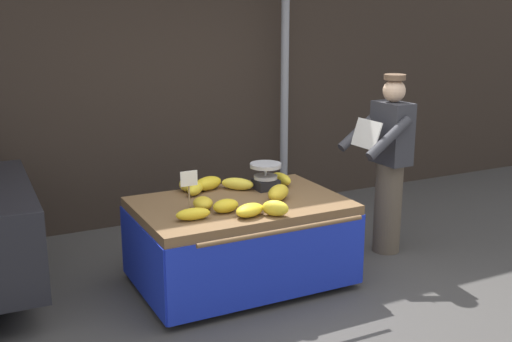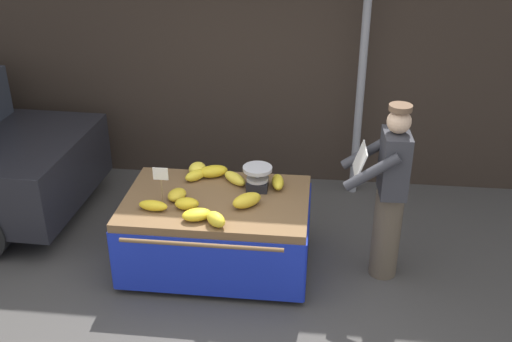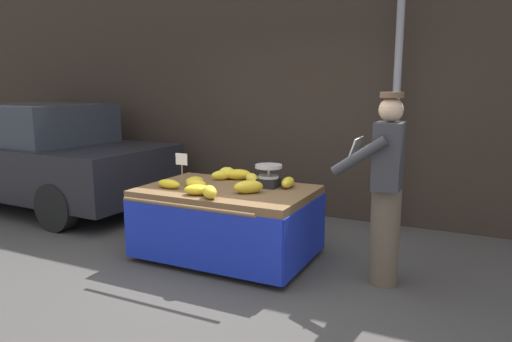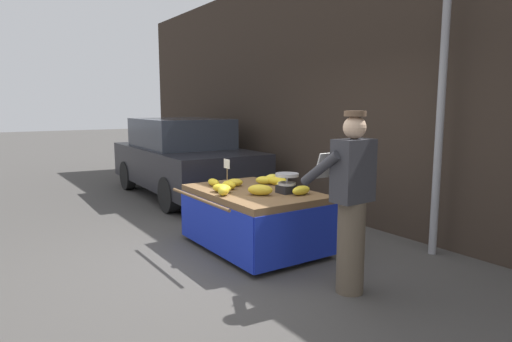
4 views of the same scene
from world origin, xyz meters
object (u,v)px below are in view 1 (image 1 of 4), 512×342
Objects in this scene: weighing_scale at (266,176)px; banana_bunch_6 at (226,206)px; banana_bunch_0 at (275,208)px; banana_bunch_8 at (278,193)px; banana_bunch_3 at (208,183)px; banana_bunch_1 at (281,179)px; vendor_person at (389,164)px; street_pole at (285,74)px; banana_bunch_7 at (189,184)px; banana_bunch_5 at (238,184)px; banana_bunch_2 at (250,210)px; banana_bunch_4 at (193,214)px; banana_bunch_10 at (203,203)px; banana_cart at (240,223)px; banana_bunch_9 at (195,189)px; price_sign at (189,182)px.

banana_bunch_6 is (-0.59, -0.45, -0.06)m from weighing_scale.
banana_bunch_8 is (0.22, 0.36, 0.00)m from banana_bunch_0.
banana_bunch_3 is 1.36× the size of banana_bunch_6.
vendor_person is (1.02, -0.25, 0.08)m from banana_bunch_1.
banana_bunch_8 is (-1.06, -1.79, -0.77)m from street_pole.
banana_bunch_3 is (-0.19, 0.91, -0.00)m from banana_bunch_0.
banana_bunch_5 is at bearing -20.72° from banana_bunch_7.
banana_bunch_4 is (-0.42, 0.12, -0.00)m from banana_bunch_2.
banana_bunch_0 is 1.01× the size of banana_bunch_10.
banana_cart is 0.52m from banana_bunch_3.
banana_bunch_7 is (-0.17, 0.86, 0.01)m from banana_bunch_2.
banana_cart is at bearing -178.51° from vendor_person.
banana_bunch_0 is (0.08, -0.47, 0.26)m from banana_cart.
banana_bunch_4 is (-1.88, -1.95, -0.79)m from street_pole.
banana_bunch_0 is at bearing -67.01° from banana_bunch_9.
banana_bunch_2 reaches higher than banana_cart.
banana_bunch_5 is at bearing -132.28° from street_pole.
weighing_scale is 0.68m from banana_bunch_7.
price_sign is 1.31× the size of banana_bunch_2.
banana_bunch_7 is (-0.82, 0.18, 0.01)m from banana_bunch_1.
banana_bunch_8 reaches higher than banana_bunch_6.
banana_bunch_5 is at bearing 68.36° from banana_cart.
weighing_scale is 0.21m from banana_bunch_1.
banana_bunch_9 is at bearing 112.99° from banana_bunch_0.
price_sign reaches higher than banana_bunch_4.
street_pole reaches higher than banana_bunch_7.
banana_bunch_8 is 0.73m from banana_bunch_9.
banana_bunch_5 is 1.41× the size of banana_bunch_10.
street_pole is 13.29× the size of banana_bunch_9.
banana_bunch_10 is at bearing -98.98° from banana_bunch_7.
street_pole reaches higher than banana_bunch_2.
banana_bunch_0 is 0.89m from banana_bunch_1.
banana_cart is 0.40m from banana_bunch_6.
weighing_scale reaches higher than banana_cart.
banana_bunch_5 is (0.23, -0.12, -0.01)m from banana_bunch_3.
street_pole is at bearing 39.33° from banana_bunch_9.
price_sign is at bearing -159.44° from banana_bunch_1.
banana_bunch_1 is 0.97m from banana_bunch_10.
price_sign reaches higher than banana_bunch_1.
vendor_person reaches higher than banana_bunch_6.
banana_bunch_8 reaches higher than banana_bunch_5.
vendor_person is (1.84, -0.31, 0.08)m from banana_bunch_9.
banana_bunch_0 is 0.72× the size of banana_bunch_3.
street_pole is 10.59× the size of banana_bunch_5.
street_pole is 15.42× the size of banana_bunch_7.
banana_bunch_3 is 0.69m from banana_bunch_8.
street_pole is 2.24m from banana_bunch_9.
vendor_person is (2.10, 0.31, 0.09)m from banana_bunch_4.
banana_bunch_6 reaches higher than banana_bunch_10.
street_pole is 2.17m from banana_bunch_7.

